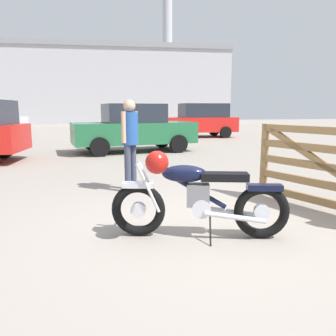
# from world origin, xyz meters

# --- Properties ---
(ground_plane) EXTENTS (80.00, 80.00, 0.00)m
(ground_plane) POSITION_xyz_m (0.00, 0.00, 0.00)
(ground_plane) COLOR gray
(vintage_motorcycle) EXTENTS (2.02, 0.79, 1.07)m
(vintage_motorcycle) POSITION_xyz_m (-0.35, -0.24, 0.49)
(vintage_motorcycle) COLOR black
(vintage_motorcycle) RESTS_ON ground_plane
(bystander) EXTENTS (0.33, 0.36, 1.66)m
(bystander) POSITION_xyz_m (-0.78, 2.21, 1.02)
(bystander) COLOR #383D51
(bystander) RESTS_ON ground_plane
(white_estate_far) EXTENTS (4.38, 2.32, 1.67)m
(white_estate_far) POSITION_xyz_m (0.07, 7.94, 0.84)
(white_estate_far) COLOR black
(white_estate_far) RESTS_ON ground_plane
(silver_sedan_mid) EXTENTS (3.91, 1.85, 1.78)m
(silver_sedan_mid) POSITION_xyz_m (4.35, 13.20, 0.92)
(silver_sedan_mid) COLOR black
(silver_sedan_mid) RESTS_ON ground_plane
(industrial_building) EXTENTS (24.55, 15.04, 16.86)m
(industrial_building) POSITION_xyz_m (2.38, 36.78, 4.05)
(industrial_building) COLOR #B2B2B7
(industrial_building) RESTS_ON ground_plane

